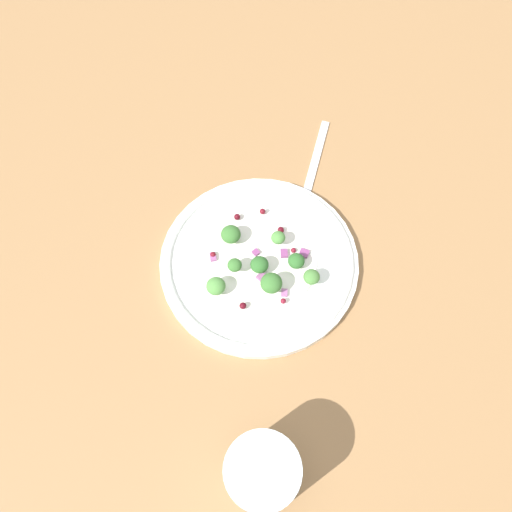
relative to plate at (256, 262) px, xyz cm
name	(u,v)px	position (x,y,z in cm)	size (l,w,h in cm)	color
ground_plane	(256,261)	(0.48, 1.02, -1.86)	(180.00, 180.00, 2.00)	olive
plate	(256,262)	(0.00, 0.00, 0.00)	(27.06, 27.06, 1.70)	white
dressing_pool	(256,261)	(0.00, 0.00, 0.44)	(15.70, 15.70, 0.20)	white
broccoli_floret_0	(296,261)	(4.51, -2.97, 1.75)	(2.24, 2.24, 2.27)	#9EC684
broccoli_floret_1	(231,235)	(-1.70, 4.34, 2.07)	(2.71, 2.71, 2.74)	#9EC684
broccoli_floret_2	(260,265)	(-0.21, -1.49, 2.05)	(2.42, 2.42, 2.45)	#ADD18E
broccoli_floret_3	(312,277)	(5.11, -6.04, 2.10)	(2.16, 2.16, 2.19)	#8EB77A
broccoli_floret_4	(271,283)	(-0.09, -4.72, 2.49)	(2.84, 2.84, 2.87)	#8EB77A
broccoli_floret_5	(279,240)	(3.81, 0.68, 2.21)	(1.93, 1.93, 1.95)	#9EC684
broccoli_floret_6	(216,286)	(-6.61, -1.79, 1.99)	(2.51, 2.51, 2.55)	#9EC684
broccoli_floret_7	(235,265)	(-3.20, -0.19, 2.22)	(1.92, 1.92, 1.95)	#9EC684
cranberry_0	(243,306)	(-4.48, -5.43, 1.15)	(0.90, 0.90, 0.90)	#4C0A14
cranberry_1	(281,230)	(5.05, 2.56, 1.04)	(0.92, 0.92, 0.92)	#4C0A14
cranberry_2	(283,301)	(0.48, -7.10, 1.16)	(0.72, 0.72, 0.72)	maroon
cranberry_3	(213,255)	(-4.94, 3.15, 0.88)	(0.81, 0.81, 0.81)	maroon
cranberry_4	(263,211)	(4.09, 6.37, 1.07)	(0.82, 0.82, 0.82)	maroon
cranberry_5	(294,250)	(5.24, -0.93, 0.77)	(0.73, 0.73, 0.73)	maroon
cranberry_6	(239,216)	(0.82, 7.09, 1.09)	(0.89, 0.89, 0.89)	#4C0A14
onion_bit_0	(284,293)	(1.22, -5.99, 0.83)	(0.81, 0.99, 0.42)	#A35B93
onion_bit_1	(213,257)	(-5.06, 2.93, 0.72)	(1.24, 0.82, 0.59)	#934C84
onion_bit_2	(262,277)	(-0.38, -2.73, 0.73)	(1.21, 1.34, 0.37)	#A35B93
onion_bit_3	(304,253)	(6.32, -1.96, 0.83)	(1.15, 1.25, 0.34)	#843D75
onion_bit_4	(284,253)	(3.86, -0.80, 0.78)	(0.94, 1.21, 0.56)	#843D75
onion_bit_5	(254,254)	(0.12, 0.95, 0.78)	(0.86, 0.88, 0.34)	#843D75
fork	(312,173)	(14.33, 10.25, -0.61)	(13.53, 15.24, 0.50)	silver
water_glass	(262,474)	(-11.12, -24.58, 3.60)	(7.90, 7.90, 8.92)	silver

